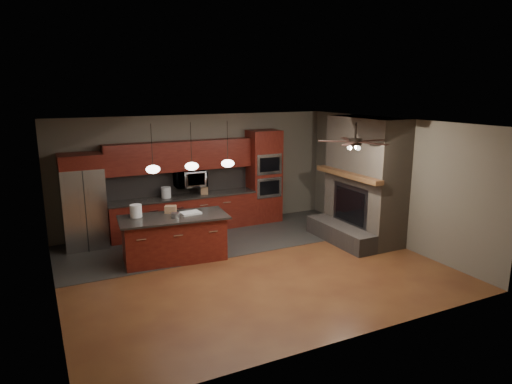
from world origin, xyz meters
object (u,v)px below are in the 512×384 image
microwave (190,178)px  paint_tray (191,213)px  counter_box (204,190)px  refrigerator (83,201)px  cardboard_box (171,209)px  white_bucket (136,211)px  counter_bucket (166,192)px  paint_can (175,215)px  oven_tower (264,176)px  kitchen_island (174,238)px

microwave → paint_tray: bearing=-108.4°
microwave → counter_box: (0.32, -0.10, -0.31)m
refrigerator → cardboard_box: size_ratio=8.98×
white_bucket → counter_bucket: white_bucket is taller
refrigerator → paint_tray: 2.47m
refrigerator → counter_bucket: bearing=2.5°
microwave → paint_can: 2.11m
counter_bucket → paint_tray: bearing=-88.5°
refrigerator → cardboard_box: bearing=-40.3°
oven_tower → counter_box: 1.67m
oven_tower → white_bucket: 3.86m
white_bucket → counter_box: white_bucket is taller
refrigerator → cardboard_box: (1.55, -1.32, -0.04)m
microwave → refrigerator: refrigerator is taller
counter_bucket → refrigerator: bearing=-177.5°
paint_can → oven_tower: bearing=31.8°
refrigerator → paint_can: refrigerator is taller
microwave → kitchen_island: 2.14m
white_bucket → cardboard_box: 0.71m
oven_tower → microwave: oven_tower is taller
oven_tower → cardboard_box: bearing=-154.2°
cardboard_box → paint_can: bearing=-70.2°
paint_tray → counter_bucket: counter_bucket is taller
white_bucket → paint_can: (0.68, -0.41, -0.07)m
white_bucket → paint_can: size_ratio=1.61×
microwave → counter_box: 0.46m
refrigerator → counter_bucket: refrigerator is taller
microwave → refrigerator: size_ratio=0.35×
oven_tower → paint_can: oven_tower is taller
white_bucket → counter_bucket: (1.00, 1.41, -0.02)m
paint_can → counter_bucket: (0.32, 1.81, 0.06)m
kitchen_island → paint_tray: paint_tray is taller
oven_tower → paint_can: (-2.91, -1.81, -0.22)m
refrigerator → counter_box: (2.79, 0.03, -0.04)m
microwave → kitchen_island: microwave is taller
counter_bucket → microwave: bearing=4.6°
refrigerator → cardboard_box: 2.04m
counter_bucket → counter_box: 0.94m
refrigerator → paint_tray: (1.89, -1.59, -0.10)m
paint_can → cardboard_box: cardboard_box is taller
white_bucket → cardboard_box: size_ratio=1.09×
oven_tower → cardboard_box: size_ratio=10.33×
oven_tower → paint_can: 3.43m
microwave → white_bucket: size_ratio=2.91×
kitchen_island → counter_bucket: (0.32, 1.69, 0.56)m
oven_tower → paint_tray: size_ratio=6.06×
oven_tower → kitchen_island: 3.44m
counter_box → paint_can: bearing=-101.0°
refrigerator → paint_tray: refrigerator is taller
white_bucket → paint_tray: white_bucket is taller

